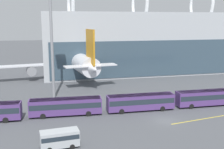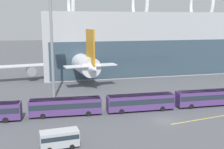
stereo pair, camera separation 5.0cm
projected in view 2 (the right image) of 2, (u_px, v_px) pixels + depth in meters
The scene contains 9 objects.
ground_plane at pixel (165, 121), 49.35m from camera, with size 440.00×440.00×0.00m, color #515459.
airliner_at_gate_near at pixel (75, 60), 86.93m from camera, with size 47.43×44.33×15.24m.
airliner_at_gate_far at pixel (207, 50), 114.95m from camera, with size 42.04×39.48×14.59m.
shuttle_bus_2 at pixel (66, 106), 51.80m from camera, with size 13.33×3.36×3.22m.
shuttle_bus_3 at pixel (141, 101), 54.55m from camera, with size 13.26×2.96×3.22m.
shuttle_bus_4 at pixel (207, 97), 57.71m from camera, with size 13.26×2.95×3.22m.
service_van_foreground at pixel (60, 138), 38.69m from camera, with size 5.44×2.62×2.46m.
floodlight_mast at pixel (51, 17), 60.22m from camera, with size 2.73×2.73×27.71m.
lane_stripe_0 at pixel (199, 120), 49.89m from camera, with size 11.69×0.25×0.01m, color yellow.
Camera 2 is at (-20.12, -43.41, 17.32)m, focal length 45.00 mm.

